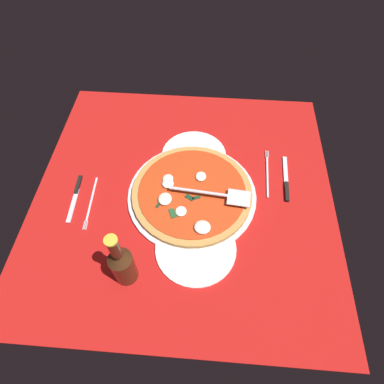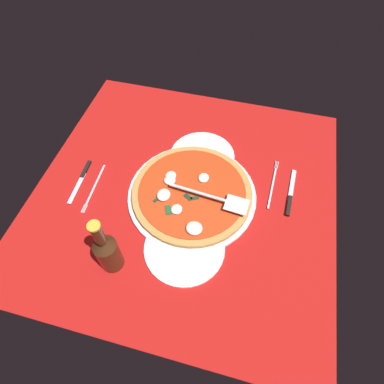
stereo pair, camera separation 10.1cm
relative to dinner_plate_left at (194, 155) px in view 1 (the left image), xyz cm
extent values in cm
cube|color=#B61613|center=(16.05, -2.10, -1.00)|extent=(96.21, 96.21, 0.80)
cube|color=silver|center=(-28.36, -39.10, -0.55)|extent=(7.40, 7.40, 0.10)
cube|color=white|center=(-28.36, -24.30, -0.55)|extent=(7.40, 7.40, 0.10)
cube|color=white|center=(-28.36, -9.50, -0.55)|extent=(7.40, 7.40, 0.10)
cube|color=silver|center=(-28.36, 5.30, -0.55)|extent=(7.40, 7.40, 0.10)
cube|color=silver|center=(-28.36, 20.10, -0.55)|extent=(7.40, 7.40, 0.10)
cube|color=silver|center=(-28.36, 34.91, -0.55)|extent=(7.40, 7.40, 0.10)
cube|color=silver|center=(-20.96, -46.50, -0.55)|extent=(7.40, 7.40, 0.10)
cube|color=silver|center=(-20.96, -31.70, -0.55)|extent=(7.40, 7.40, 0.10)
cube|color=silver|center=(-20.96, -16.90, -0.55)|extent=(7.40, 7.40, 0.10)
cube|color=white|center=(-20.96, -2.10, -0.55)|extent=(7.40, 7.40, 0.10)
cube|color=silver|center=(-20.96, 12.70, -0.55)|extent=(7.40, 7.40, 0.10)
cube|color=white|center=(-20.96, 27.51, -0.55)|extent=(7.40, 7.40, 0.10)
cube|color=white|center=(-20.96, 42.31, -0.55)|extent=(7.40, 7.40, 0.10)
cube|color=white|center=(-13.56, -39.10, -0.55)|extent=(7.40, 7.40, 0.10)
cube|color=white|center=(-13.56, -24.30, -0.55)|extent=(7.40, 7.40, 0.10)
cube|color=silver|center=(-13.56, -9.50, -0.55)|extent=(7.40, 7.40, 0.10)
cube|color=silver|center=(-13.56, 5.30, -0.55)|extent=(7.40, 7.40, 0.10)
cube|color=silver|center=(-13.56, 20.10, -0.55)|extent=(7.40, 7.40, 0.10)
cube|color=white|center=(-13.56, 34.91, -0.55)|extent=(7.40, 7.40, 0.10)
cube|color=white|center=(-6.16, -46.50, -0.55)|extent=(7.40, 7.40, 0.10)
cube|color=silver|center=(-6.16, -31.70, -0.55)|extent=(7.40, 7.40, 0.10)
cube|color=white|center=(-6.16, -16.90, -0.55)|extent=(7.40, 7.40, 0.10)
cube|color=silver|center=(-6.16, -2.10, -0.55)|extent=(7.40, 7.40, 0.10)
cube|color=silver|center=(-6.16, 12.70, -0.55)|extent=(7.40, 7.40, 0.10)
cube|color=silver|center=(-6.16, 27.51, -0.55)|extent=(7.40, 7.40, 0.10)
cube|color=silver|center=(-6.16, 42.31, -0.55)|extent=(7.40, 7.40, 0.10)
cube|color=silver|center=(1.25, -39.10, -0.55)|extent=(7.40, 7.40, 0.10)
cube|color=silver|center=(1.25, -24.30, -0.55)|extent=(7.40, 7.40, 0.10)
cube|color=white|center=(1.25, -9.50, -0.55)|extent=(7.40, 7.40, 0.10)
cube|color=silver|center=(1.25, 5.30, -0.55)|extent=(7.40, 7.40, 0.10)
cube|color=silver|center=(1.25, 20.10, -0.55)|extent=(7.40, 7.40, 0.10)
cube|color=white|center=(1.25, 34.91, -0.55)|extent=(7.40, 7.40, 0.10)
cube|color=silver|center=(8.65, -46.50, -0.55)|extent=(7.40, 7.40, 0.10)
cube|color=silver|center=(8.65, -31.70, -0.55)|extent=(7.40, 7.40, 0.10)
cube|color=white|center=(8.65, -16.90, -0.55)|extent=(7.40, 7.40, 0.10)
cube|color=silver|center=(8.65, -2.10, -0.55)|extent=(7.40, 7.40, 0.10)
cube|color=silver|center=(8.65, 12.70, -0.55)|extent=(7.40, 7.40, 0.10)
cube|color=silver|center=(8.65, 27.51, -0.55)|extent=(7.40, 7.40, 0.10)
cube|color=silver|center=(8.65, 42.31, -0.55)|extent=(7.40, 7.40, 0.10)
cube|color=white|center=(16.05, -39.10, -0.55)|extent=(7.40, 7.40, 0.10)
cube|color=silver|center=(16.05, -24.30, -0.55)|extent=(7.40, 7.40, 0.10)
cube|color=silver|center=(16.05, -9.50, -0.55)|extent=(7.40, 7.40, 0.10)
cube|color=silver|center=(16.05, 5.30, -0.55)|extent=(7.40, 7.40, 0.10)
cube|color=white|center=(16.05, 20.10, -0.55)|extent=(7.40, 7.40, 0.10)
cube|color=silver|center=(16.05, 34.91, -0.55)|extent=(7.40, 7.40, 0.10)
cube|color=silver|center=(23.45, -46.50, -0.55)|extent=(7.40, 7.40, 0.10)
cube|color=silver|center=(23.45, -31.70, -0.55)|extent=(7.40, 7.40, 0.10)
cube|color=silver|center=(23.45, -16.90, -0.55)|extent=(7.40, 7.40, 0.10)
cube|color=silver|center=(23.45, -2.10, -0.55)|extent=(7.40, 7.40, 0.10)
cube|color=silver|center=(23.45, 12.70, -0.55)|extent=(7.40, 7.40, 0.10)
cube|color=silver|center=(23.45, 27.51, -0.55)|extent=(7.40, 7.40, 0.10)
cube|color=white|center=(23.45, 42.31, -0.55)|extent=(7.40, 7.40, 0.10)
cube|color=silver|center=(30.85, -39.10, -0.55)|extent=(7.40, 7.40, 0.10)
cube|color=silver|center=(30.85, -24.30, -0.55)|extent=(7.40, 7.40, 0.10)
cube|color=white|center=(30.85, -9.50, -0.55)|extent=(7.40, 7.40, 0.10)
cube|color=silver|center=(30.85, 5.30, -0.55)|extent=(7.40, 7.40, 0.10)
cube|color=white|center=(30.85, 20.10, -0.55)|extent=(7.40, 7.40, 0.10)
cube|color=white|center=(30.85, 34.91, -0.55)|extent=(7.40, 7.40, 0.10)
cube|color=silver|center=(38.25, -46.50, -0.55)|extent=(7.40, 7.40, 0.10)
cube|color=silver|center=(38.25, -31.70, -0.55)|extent=(7.40, 7.40, 0.10)
cube|color=silver|center=(38.25, -16.90, -0.55)|extent=(7.40, 7.40, 0.10)
cube|color=silver|center=(38.25, -2.10, -0.55)|extent=(7.40, 7.40, 0.10)
cube|color=white|center=(38.25, 12.70, -0.55)|extent=(7.40, 7.40, 0.10)
cube|color=white|center=(38.25, 27.51, -0.55)|extent=(7.40, 7.40, 0.10)
cube|color=silver|center=(38.25, 42.31, -0.55)|extent=(7.40, 7.40, 0.10)
cube|color=silver|center=(45.65, -39.10, -0.55)|extent=(7.40, 7.40, 0.10)
cube|color=silver|center=(45.65, -24.30, -0.55)|extent=(7.40, 7.40, 0.10)
cube|color=silver|center=(45.65, -9.50, -0.55)|extent=(7.40, 7.40, 0.10)
cube|color=white|center=(45.65, 5.30, -0.55)|extent=(7.40, 7.40, 0.10)
cube|color=silver|center=(45.65, 20.10, -0.55)|extent=(7.40, 7.40, 0.10)
cube|color=silver|center=(45.65, 34.91, -0.55)|extent=(7.40, 7.40, 0.10)
cube|color=silver|center=(53.05, -46.50, -0.55)|extent=(7.40, 7.40, 0.10)
cube|color=silver|center=(53.05, -31.70, -0.55)|extent=(7.40, 7.40, 0.10)
cube|color=silver|center=(53.05, -16.90, -0.55)|extent=(7.40, 7.40, 0.10)
cube|color=silver|center=(53.05, -2.10, -0.55)|extent=(7.40, 7.40, 0.10)
cube|color=white|center=(53.05, 12.70, -0.55)|extent=(7.40, 7.40, 0.10)
cube|color=white|center=(53.05, 27.51, -0.55)|extent=(7.40, 7.40, 0.10)
cube|color=silver|center=(53.05, 42.31, -0.55)|extent=(7.40, 7.40, 0.10)
cube|color=white|center=(60.45, -39.10, -0.55)|extent=(7.40, 7.40, 0.10)
cube|color=silver|center=(60.45, -24.30, -0.55)|extent=(7.40, 7.40, 0.10)
cube|color=white|center=(60.45, -9.50, -0.55)|extent=(7.40, 7.40, 0.10)
cube|color=silver|center=(60.45, 5.30, -0.55)|extent=(7.40, 7.40, 0.10)
cube|color=white|center=(60.45, 20.10, -0.55)|extent=(7.40, 7.40, 0.10)
cube|color=white|center=(60.45, 34.91, -0.55)|extent=(7.40, 7.40, 0.10)
cylinder|color=silver|center=(17.03, 0.64, 0.13)|extent=(41.31, 41.31, 1.27)
cylinder|color=white|center=(0.00, 0.00, 0.00)|extent=(22.70, 22.70, 1.00)
cylinder|color=silver|center=(35.49, 3.13, 0.00)|extent=(23.55, 23.55, 1.00)
cylinder|color=#C48C45|center=(17.03, 0.64, 1.50)|extent=(38.36, 38.36, 1.46)
cylinder|color=red|center=(17.03, 0.64, 2.38)|extent=(34.28, 34.28, 0.30)
ellipsoid|color=white|center=(11.48, 3.11, 3.03)|extent=(3.89, 3.42, 1.00)
ellipsoid|color=white|center=(25.14, -2.22, 3.01)|extent=(3.62, 3.42, 0.97)
ellipsoid|color=white|center=(21.23, -7.44, 3.21)|extent=(4.68, 4.22, 1.37)
ellipsoid|color=silver|center=(30.16, 4.68, 3.19)|extent=(4.57, 4.89, 1.31)
ellipsoid|color=white|center=(15.28, -7.24, 3.08)|extent=(3.58, 3.80, 1.10)
ellipsoid|color=white|center=(13.37, -7.46, 3.02)|extent=(3.87, 3.51, 0.98)
cube|color=#173E24|center=(19.68, 2.17, 2.68)|extent=(2.09, 2.77, 0.30)
cube|color=#23522A|center=(25.85, -4.55, 2.68)|extent=(3.72, 2.97, 0.30)
cube|color=#123823|center=(19.79, 0.06, 2.68)|extent=(2.66, 3.12, 0.30)
cube|color=#1E3522|center=(23.25, -9.26, 2.68)|extent=(2.22, 1.75, 0.30)
cube|color=silver|center=(19.70, 15.27, 4.05)|extent=(6.41, 7.55, 0.30)
cylinder|color=silver|center=(18.52, 2.70, 4.40)|extent=(2.69, 18.21, 1.00)
cube|color=white|center=(21.03, -34.03, -0.20)|extent=(19.04, 13.13, 0.60)
cube|color=silver|center=(20.88, -31.29, 0.23)|extent=(16.53, 1.46, 0.25)
cube|color=silver|center=(30.65, -31.23, 0.23)|extent=(3.01, 0.38, 0.25)
cube|color=silver|center=(30.63, -30.79, 0.23)|extent=(3.01, 0.38, 0.25)
cube|color=silver|center=(30.61, -30.35, 0.23)|extent=(3.01, 0.38, 0.25)
cube|color=black|center=(15.79, -37.05, 0.50)|extent=(7.23, 1.57, 0.80)
cube|color=silver|center=(23.86, -36.63, 0.23)|extent=(12.62, 2.05, 0.25)
cube|color=white|center=(7.81, 28.49, -0.20)|extent=(20.06, 14.49, 0.60)
cube|color=silver|center=(7.67, 25.42, 0.23)|extent=(17.07, 1.36, 0.25)
cube|color=silver|center=(-2.33, 26.31, 0.23)|extent=(3.01, 0.35, 0.25)
cube|color=silver|center=(-2.35, 25.87, 0.23)|extent=(3.01, 0.35, 0.25)
cube|color=silver|center=(-2.37, 25.43, 0.23)|extent=(3.01, 0.35, 0.25)
cube|color=black|center=(13.60, 31.30, 0.50)|extent=(7.60, 1.53, 0.80)
cube|color=silver|center=(5.12, 31.68, 0.23)|extent=(13.26, 1.98, 0.25)
cylinder|color=#402312|center=(44.78, -15.24, 5.23)|extent=(6.33, 6.33, 11.47)
cone|color=#402312|center=(44.78, -15.24, 12.35)|extent=(6.33, 6.33, 2.76)
cylinder|color=#402312|center=(44.78, -15.24, 17.46)|extent=(2.75, 2.75, 7.47)
cylinder|color=gold|center=(44.78, -15.24, 21.50)|extent=(3.16, 3.16, 0.60)
camera|label=1|loc=(73.86, 4.95, 84.81)|focal=29.55mm
camera|label=2|loc=(72.22, 14.87, 84.81)|focal=29.55mm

